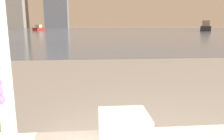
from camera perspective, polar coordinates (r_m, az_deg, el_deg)
name	(u,v)px	position (r m, az deg, el deg)	size (l,w,h in m)	color
potted_orchid	(0,132)	(1.16, -27.18, -14.14)	(0.15, 0.15, 0.42)	silver
towel_stack	(124,129)	(1.12, 3.03, -15.17)	(0.24, 0.22, 0.16)	white
harbor_water	(92,29)	(62.10, -5.16, 10.52)	(180.00, 110.00, 0.01)	slate
harbor_boat_0	(206,27)	(47.82, 23.25, 10.21)	(4.19, 5.72, 2.05)	#2D2D33
harbor_boat_2	(39,28)	(50.36, -18.56, 10.25)	(2.03, 3.55, 1.26)	maroon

